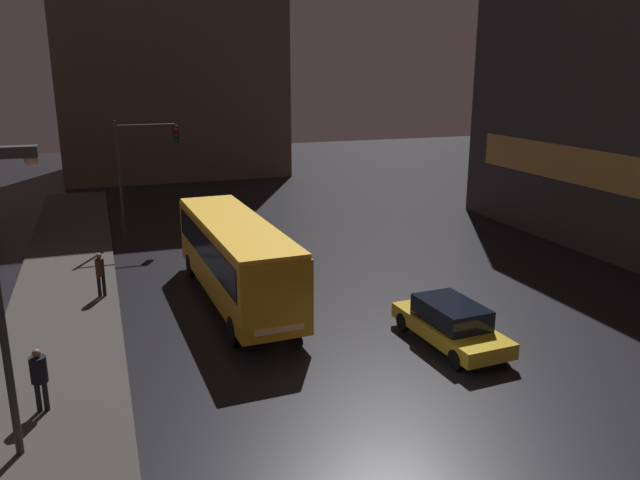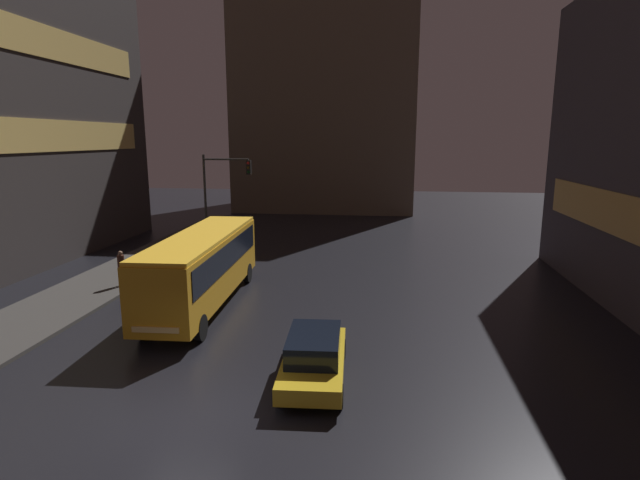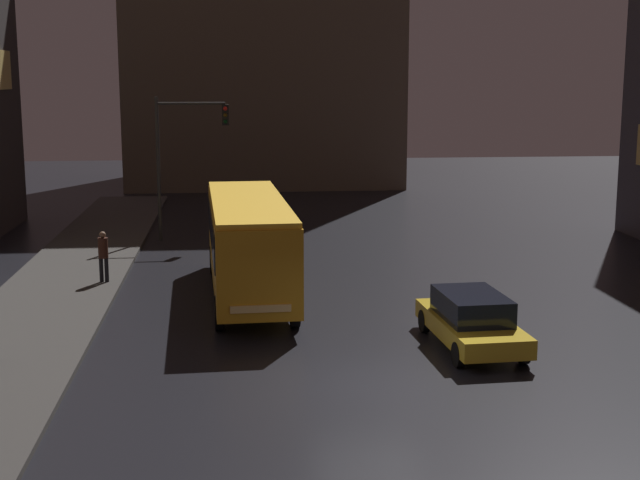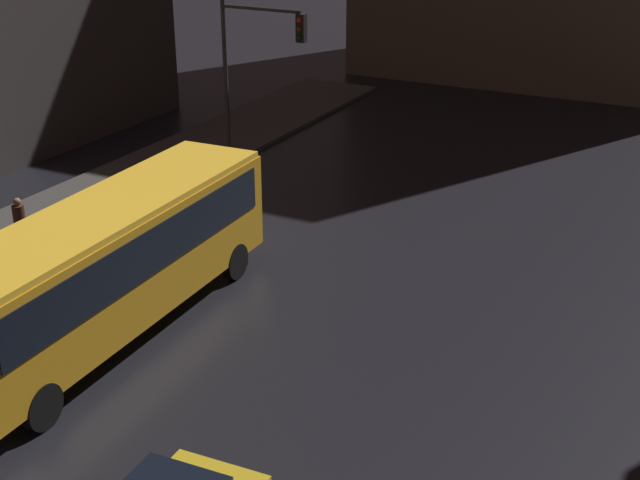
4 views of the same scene
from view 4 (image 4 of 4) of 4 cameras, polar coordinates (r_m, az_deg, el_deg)
The scene contains 3 objects.
bus_near at distance 21.35m, azimuth -13.31°, elevation -1.04°, with size 2.82×10.60×3.26m.
pedestrian_mid at distance 26.24m, azimuth -18.65°, elevation 1.05°, with size 0.46×0.46×1.78m.
traffic_light_main at distance 30.44m, azimuth -4.39°, elevation 11.30°, with size 3.20×0.35×6.34m.
Camera 4 is at (10.47, -5.66, 10.60)m, focal length 50.00 mm.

